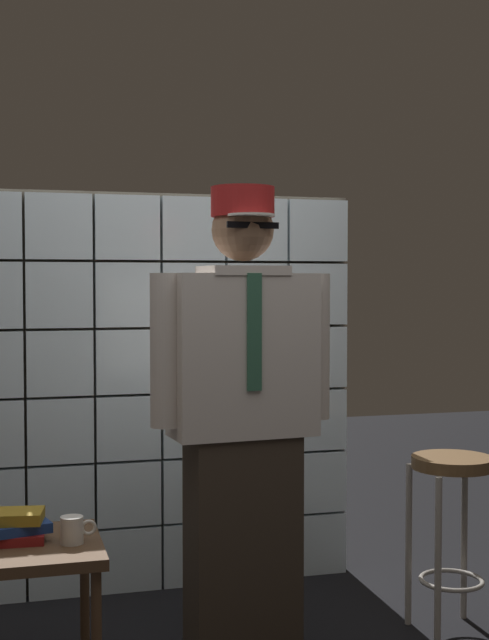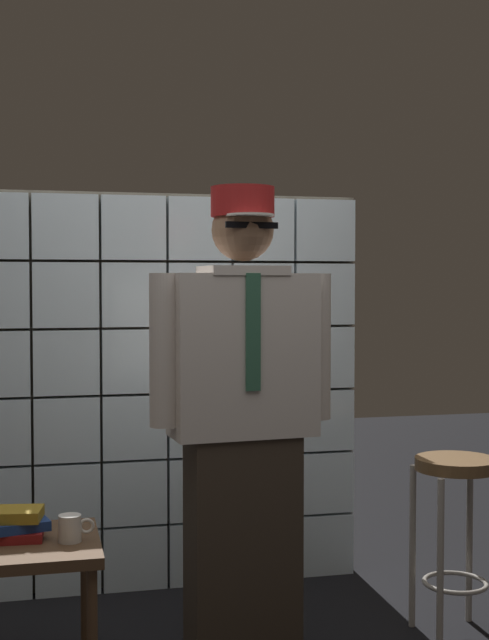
% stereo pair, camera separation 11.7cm
% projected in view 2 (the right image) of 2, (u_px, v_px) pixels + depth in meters
% --- Properties ---
extents(glass_block_wall, '(1.92, 0.10, 1.92)m').
position_uv_depth(glass_block_wall, '(167.00, 393.00, 4.23)').
color(glass_block_wall, silver).
rests_on(glass_block_wall, ground).
extents(standing_person, '(0.73, 0.33, 1.83)m').
position_uv_depth(standing_person, '(243.00, 416.00, 3.38)').
color(standing_person, '#382D23').
rests_on(standing_person, ground).
extents(bar_stool, '(0.34, 0.34, 0.74)m').
position_uv_depth(bar_stool, '(456.00, 503.00, 3.64)').
color(bar_stool, brown).
rests_on(bar_stool, ground).
extents(side_table, '(0.52, 0.52, 0.56)m').
position_uv_depth(side_table, '(25.00, 562.00, 3.10)').
color(side_table, '#513823').
rests_on(side_table, ground).
extents(book_stack, '(0.26, 0.19, 0.11)m').
position_uv_depth(book_stack, '(15.00, 525.00, 3.12)').
color(book_stack, maroon).
rests_on(book_stack, side_table).
extents(coffee_mug, '(0.13, 0.08, 0.09)m').
position_uv_depth(coffee_mug, '(71.00, 528.00, 3.09)').
color(coffee_mug, silver).
rests_on(coffee_mug, side_table).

